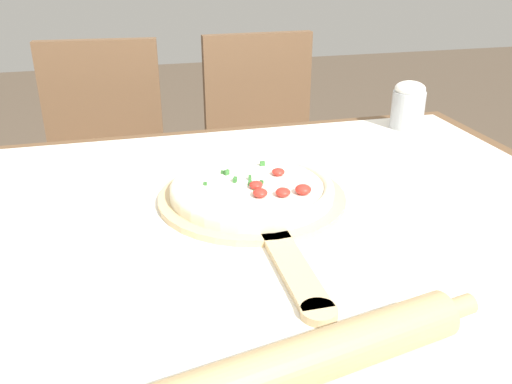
{
  "coord_description": "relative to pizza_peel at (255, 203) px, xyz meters",
  "views": [
    {
      "loc": [
        -0.19,
        -0.83,
        1.18
      ],
      "look_at": [
        0.03,
        0.03,
        0.77
      ],
      "focal_mm": 38.0,
      "sensor_mm": 36.0,
      "label": 1
    }
  ],
  "objects": [
    {
      "name": "dining_table",
      "position": [
        -0.03,
        -0.04,
        -0.1
      ],
      "size": [
        1.39,
        1.02,
        0.74
      ],
      "color": "brown",
      "rests_on": "ground_plane"
    },
    {
      "name": "rolling_pin",
      "position": [
        -0.06,
        -0.44,
        0.02
      ],
      "size": [
        0.48,
        0.13,
        0.06
      ],
      "rotation": [
        0.0,
        0.0,
        0.2
      ],
      "color": "tan",
      "rests_on": "towel_cloth"
    },
    {
      "name": "chair_right",
      "position": [
        0.25,
        0.85,
        -0.22
      ],
      "size": [
        0.41,
        0.41,
        0.9
      ],
      "rotation": [
        0.0,
        0.0,
        0.02
      ],
      "color": "brown",
      "rests_on": "ground_plane"
    },
    {
      "name": "towel_cloth",
      "position": [
        -0.03,
        -0.04,
        -0.01
      ],
      "size": [
        1.31,
        0.94,
        0.0
      ],
      "color": "white",
      "rests_on": "dining_table"
    },
    {
      "name": "pizza",
      "position": [
        0.0,
        0.02,
        0.02
      ],
      "size": [
        0.31,
        0.31,
        0.04
      ],
      "color": "beige",
      "rests_on": "pizza_peel"
    },
    {
      "name": "flour_cup",
      "position": [
        0.49,
        0.35,
        0.06
      ],
      "size": [
        0.08,
        0.08,
        0.12
      ],
      "color": "#B2B7BC",
      "rests_on": "towel_cloth"
    },
    {
      "name": "pizza_peel",
      "position": [
        0.0,
        0.0,
        0.0
      ],
      "size": [
        0.35,
        0.56,
        0.01
      ],
      "color": "#D6B784",
      "rests_on": "towel_cloth"
    },
    {
      "name": "chair_left",
      "position": [
        -0.29,
        0.85,
        -0.22
      ],
      "size": [
        0.43,
        0.43,
        0.9
      ],
      "rotation": [
        0.0,
        0.0,
        -0.09
      ],
      "color": "brown",
      "rests_on": "ground_plane"
    }
  ]
}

